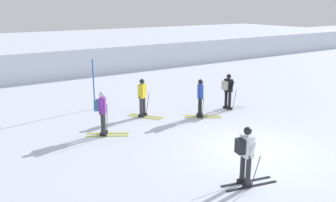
{
  "coord_description": "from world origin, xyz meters",
  "views": [
    {
      "loc": [
        -8.74,
        -7.81,
        4.85
      ],
      "look_at": [
        -0.69,
        4.24,
        0.9
      ],
      "focal_mm": 38.03,
      "sensor_mm": 36.0,
      "label": 1
    }
  ],
  "objects_px": {
    "trail_marker_pole": "(94,84)",
    "skier_yellow": "(142,97)",
    "skier_black": "(228,90)",
    "skier_blue": "(200,97)",
    "skier_white": "(246,153)",
    "skier_purple": "(102,111)"
  },
  "relations": [
    {
      "from": "skier_purple",
      "to": "trail_marker_pole",
      "type": "height_order",
      "value": "trail_marker_pole"
    },
    {
      "from": "skier_blue",
      "to": "skier_yellow",
      "type": "bearing_deg",
      "value": 144.61
    },
    {
      "from": "skier_blue",
      "to": "skier_purple",
      "type": "relative_size",
      "value": 1.0
    },
    {
      "from": "skier_yellow",
      "to": "trail_marker_pole",
      "type": "distance_m",
      "value": 2.7
    },
    {
      "from": "skier_blue",
      "to": "trail_marker_pole",
      "type": "distance_m",
      "value": 5.12
    },
    {
      "from": "skier_blue",
      "to": "skier_white",
      "type": "distance_m",
      "value": 6.23
    },
    {
      "from": "skier_white",
      "to": "skier_blue",
      "type": "bearing_deg",
      "value": 62.51
    },
    {
      "from": "skier_white",
      "to": "skier_yellow",
      "type": "bearing_deg",
      "value": 83.49
    },
    {
      "from": "skier_blue",
      "to": "skier_yellow",
      "type": "distance_m",
      "value": 2.55
    },
    {
      "from": "skier_black",
      "to": "skier_purple",
      "type": "height_order",
      "value": "same"
    },
    {
      "from": "skier_yellow",
      "to": "trail_marker_pole",
      "type": "height_order",
      "value": "trail_marker_pole"
    },
    {
      "from": "skier_blue",
      "to": "skier_purple",
      "type": "height_order",
      "value": "same"
    },
    {
      "from": "skier_purple",
      "to": "trail_marker_pole",
      "type": "bearing_deg",
      "value": 72.33
    },
    {
      "from": "skier_purple",
      "to": "trail_marker_pole",
      "type": "relative_size",
      "value": 0.72
    },
    {
      "from": "trail_marker_pole",
      "to": "skier_yellow",
      "type": "bearing_deg",
      "value": -61.05
    },
    {
      "from": "skier_blue",
      "to": "trail_marker_pole",
      "type": "bearing_deg",
      "value": 131.43
    },
    {
      "from": "skier_black",
      "to": "skier_white",
      "type": "bearing_deg",
      "value": -129.34
    },
    {
      "from": "skier_white",
      "to": "skier_purple",
      "type": "bearing_deg",
      "value": 105.61
    },
    {
      "from": "skier_blue",
      "to": "skier_purple",
      "type": "distance_m",
      "value": 4.52
    },
    {
      "from": "skier_blue",
      "to": "skier_yellow",
      "type": "height_order",
      "value": "same"
    },
    {
      "from": "skier_black",
      "to": "skier_blue",
      "type": "bearing_deg",
      "value": -173.1
    },
    {
      "from": "skier_purple",
      "to": "skier_yellow",
      "type": "bearing_deg",
      "value": 25.91
    }
  ]
}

